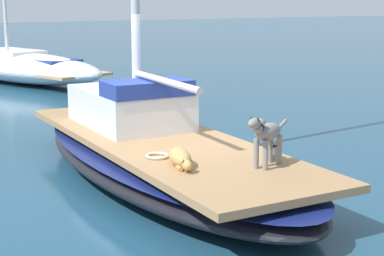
{
  "coord_description": "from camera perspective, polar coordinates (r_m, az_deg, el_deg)",
  "views": [
    {
      "loc": [
        -3.87,
        -8.57,
        2.79
      ],
      "look_at": [
        0.0,
        -1.0,
        1.01
      ],
      "focal_mm": 59.57,
      "sensor_mm": 36.0,
      "label": 1
    }
  ],
  "objects": [
    {
      "name": "coiled_rope",
      "position": [
        8.53,
        -3.12,
        -2.5
      ],
      "size": [
        0.32,
        0.32,
        0.04
      ],
      "primitive_type": "torus",
      "color": "beige",
      "rests_on": "sailboat_main"
    },
    {
      "name": "dog_grey",
      "position": [
        8.01,
        6.69,
        -0.56
      ],
      "size": [
        0.87,
        0.51,
        0.7
      ],
      "color": "gray",
      "rests_on": "sailboat_main"
    },
    {
      "name": "ground_plane",
      "position": [
        9.81,
        -2.67,
        -4.72
      ],
      "size": [
        120.0,
        120.0,
        0.0
      ],
      "primitive_type": "plane",
      "color": "navy"
    },
    {
      "name": "dog_tan",
      "position": [
        8.07,
        -1.03,
        -2.7
      ],
      "size": [
        0.38,
        0.95,
        0.22
      ],
      "color": "tan",
      "rests_on": "sailboat_main"
    },
    {
      "name": "cabin_house",
      "position": [
        10.57,
        -5.44,
        2.04
      ],
      "size": [
        1.48,
        2.27,
        0.84
      ],
      "color": "silver",
      "rests_on": "sailboat_main"
    },
    {
      "name": "deck_winch",
      "position": [
        8.47,
        7.19,
        -2.15
      ],
      "size": [
        0.16,
        0.16,
        0.21
      ],
      "color": "#B7B7BC",
      "rests_on": "sailboat_main"
    },
    {
      "name": "sailboat_main",
      "position": [
        9.72,
        -2.69,
        -2.82
      ],
      "size": [
        2.77,
        7.32,
        0.66
      ],
      "color": "black",
      "rests_on": "ground"
    },
    {
      "name": "moored_boat_far_astern",
      "position": [
        21.72,
        -15.02,
        5.4
      ],
      "size": [
        5.04,
        7.99,
        5.52
      ],
      "color": "white",
      "rests_on": "ground"
    }
  ]
}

